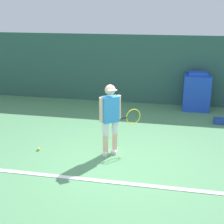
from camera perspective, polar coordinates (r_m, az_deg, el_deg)
ground_plane at (r=6.47m, az=0.44°, el=-9.33°), size 24.00×24.00×0.00m
back_wall at (r=10.21m, az=5.05°, el=7.74°), size 24.00×0.10×2.22m
court_baseline at (r=5.85m, az=-0.93°, el=-12.60°), size 21.60×0.10×0.01m
tennis_player at (r=6.55m, az=-0.21°, el=-0.85°), size 0.81×0.60×1.54m
tennis_ball at (r=7.18m, az=-13.27°, el=-6.61°), size 0.07×0.07×0.07m
covered_chair at (r=9.90m, az=15.19°, el=3.59°), size 0.79×0.63×1.18m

